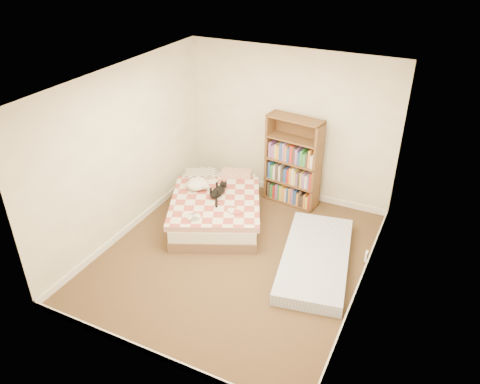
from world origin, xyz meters
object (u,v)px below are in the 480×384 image
at_px(bed, 217,206).
at_px(white_dog, 197,184).
at_px(floor_mattress, 315,258).
at_px(black_cat, 219,191).
at_px(bookshelf, 293,172).

xyz_separation_m(bed, white_dog, (-0.36, 0.01, 0.30)).
bearing_deg(floor_mattress, white_dog, 157.58).
xyz_separation_m(floor_mattress, black_cat, (-1.73, 0.44, 0.41)).
bearing_deg(black_cat, white_dog, 176.54).
bearing_deg(bookshelf, white_dog, -132.99).
bearing_deg(bed, bookshelf, 24.67).
distance_m(bed, white_dog, 0.47).
bearing_deg(white_dog, black_cat, -43.17).
relative_size(bookshelf, floor_mattress, 0.77).
height_order(bed, floor_mattress, bed).
relative_size(floor_mattress, black_cat, 3.07).
bearing_deg(bookshelf, black_cat, -122.22).
xyz_separation_m(bookshelf, floor_mattress, (0.89, -1.44, -0.47)).
xyz_separation_m(bed, black_cat, (0.03, 0.01, 0.28)).
relative_size(bookshelf, white_dog, 3.26).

